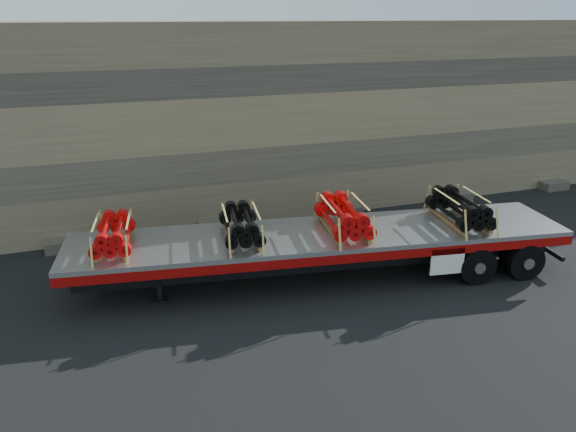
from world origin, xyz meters
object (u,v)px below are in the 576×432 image
trailer (321,255)px  bundle_midrear (343,217)px  bundle_front (113,235)px  bundle_midfront (241,226)px  bundle_rear (460,209)px

trailer → bundle_midrear: bearing=-0.0°
trailer → bundle_midrear: bundle_midrear is taller
trailer → bundle_front: bearing=-180.0°
trailer → bundle_midfront: 2.51m
bundle_rear → bundle_midrear: bearing=-180.0°
bundle_midfront → bundle_rear: size_ratio=0.92×
bundle_front → bundle_rear: (9.75, -1.44, 0.05)m
trailer → bundle_midfront: size_ratio=6.70×
trailer → bundle_rear: 4.35m
bundle_midfront → bundle_rear: (6.41, -0.95, 0.03)m
bundle_midfront → trailer: bearing=0.0°
bundle_front → bundle_midfront: (3.34, -0.49, 0.01)m
bundle_midfront → bundle_midrear: 2.91m
bundle_midfront → bundle_rear: 6.48m
bundle_midrear → bundle_rear: bundle_midrear is taller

